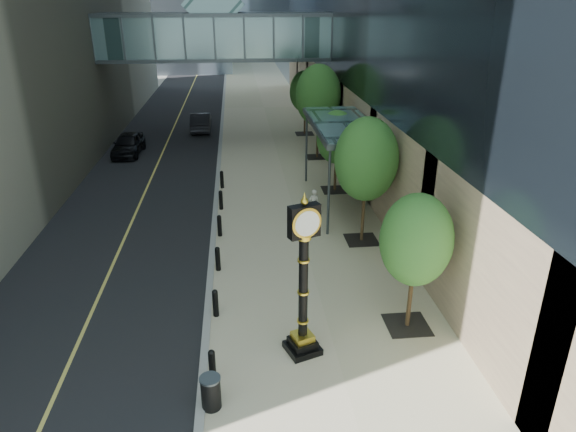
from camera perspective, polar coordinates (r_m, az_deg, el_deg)
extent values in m
plane|color=gray|center=(14.79, 2.73, -19.69)|extent=(320.00, 320.00, 0.00)
cube|color=black|center=(51.96, -11.72, 11.51)|extent=(8.00, 180.00, 0.02)
cube|color=#BBAF90|center=(51.77, -2.70, 11.94)|extent=(8.00, 180.00, 0.06)
cube|color=gray|center=(51.71, -7.23, 11.78)|extent=(0.25, 180.00, 0.07)
cube|color=slate|center=(38.82, -8.08, 19.15)|extent=(17.00, 4.00, 3.00)
cube|color=#383F44|center=(38.94, -7.96, 17.02)|extent=(17.00, 4.20, 0.25)
cube|color=#383F44|center=(38.75, -8.21, 21.28)|extent=(17.00, 4.20, 0.25)
cube|color=slate|center=(38.74, -8.26, 22.24)|extent=(4.24, 3.00, 4.24)
cube|color=#383F44|center=(25.93, 6.13, 9.96)|extent=(3.00, 8.00, 0.25)
cube|color=slate|center=(25.90, 6.15, 10.29)|extent=(2.80, 7.80, 0.06)
cylinder|color=#383F44|center=(22.81, 4.56, 2.66)|extent=(0.12, 0.12, 4.20)
cylinder|color=#383F44|center=(29.77, 2.06, 7.62)|extent=(0.12, 0.12, 4.20)
cylinder|color=black|center=(15.13, -8.41, -16.24)|extent=(0.20, 0.20, 0.90)
cylinder|color=black|center=(17.73, -8.05, -9.68)|extent=(0.20, 0.20, 0.90)
cylinder|color=black|center=(20.49, -7.80, -4.85)|extent=(0.20, 0.20, 0.90)
cylinder|color=black|center=(23.37, -7.61, -1.18)|extent=(0.20, 0.20, 0.90)
cylinder|color=black|center=(26.32, -7.47, 1.67)|extent=(0.20, 0.20, 0.90)
cylinder|color=black|center=(29.32, -7.35, 3.95)|extent=(0.20, 0.20, 0.90)
cube|color=black|center=(17.78, 13.08, -11.70)|extent=(1.40, 1.40, 0.02)
cylinder|color=#48391E|center=(17.13, 13.45, -8.34)|extent=(0.14, 0.14, 2.46)
ellipsoid|color=#336926|center=(16.24, 14.06, -2.60)|extent=(2.25, 2.25, 3.00)
cube|color=black|center=(23.17, 8.16, -2.64)|extent=(1.40, 1.40, 0.02)
cylinder|color=#48391E|center=(22.58, 8.36, 0.71)|extent=(0.14, 0.14, 2.94)
ellipsoid|color=#336926|center=(21.82, 8.71, 6.23)|extent=(2.70, 2.70, 3.59)
cube|color=black|center=(29.01, 5.20, 2.91)|extent=(1.40, 1.40, 0.02)
cylinder|color=#48391E|center=(28.63, 5.28, 5.13)|extent=(0.14, 0.14, 2.39)
ellipsoid|color=#336926|center=(28.12, 5.42, 8.71)|extent=(2.19, 2.19, 2.92)
cube|color=black|center=(35.09, 3.24, 6.57)|extent=(1.40, 1.40, 0.02)
cylinder|color=#48391E|center=(34.67, 3.30, 9.13)|extent=(0.14, 0.14, 3.26)
ellipsoid|color=#336926|center=(34.15, 3.40, 13.23)|extent=(2.98, 2.98, 3.98)
cube|color=black|center=(41.30, 1.84, 9.13)|extent=(1.40, 1.40, 0.02)
cylinder|color=#48391E|center=(41.00, 1.87, 10.88)|extent=(0.14, 0.14, 2.60)
ellipsoid|color=#336926|center=(40.62, 1.90, 13.66)|extent=(2.39, 2.39, 3.18)
cube|color=black|center=(16.21, 1.61, -14.44)|extent=(1.21, 1.21, 0.21)
cube|color=black|center=(16.09, 1.62, -13.85)|extent=(0.94, 0.94, 0.21)
cube|color=yellow|center=(15.96, 1.63, -13.25)|extent=(0.74, 0.74, 0.21)
cylinder|color=black|center=(15.00, 1.71, -7.92)|extent=(0.27, 0.27, 3.25)
cube|color=black|center=(14.04, 1.81, -0.57)|extent=(0.94, 0.60, 0.94)
cylinder|color=white|center=(14.20, 1.71, -0.28)|extent=(0.70, 0.29, 0.73)
cylinder|color=white|center=(13.87, 1.90, -0.87)|extent=(0.70, 0.29, 0.73)
sphere|color=yellow|center=(13.82, 1.84, 1.62)|extent=(0.21, 0.21, 0.21)
cylinder|color=black|center=(14.33, -8.56, -18.90)|extent=(0.57, 0.57, 0.90)
imported|color=beige|center=(24.93, 2.90, 1.35)|extent=(0.60, 0.45, 1.50)
imported|color=black|center=(37.30, -17.32, 7.66)|extent=(1.91, 4.41, 1.48)
imported|color=black|center=(42.91, -9.64, 10.29)|extent=(1.61, 4.48, 1.47)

